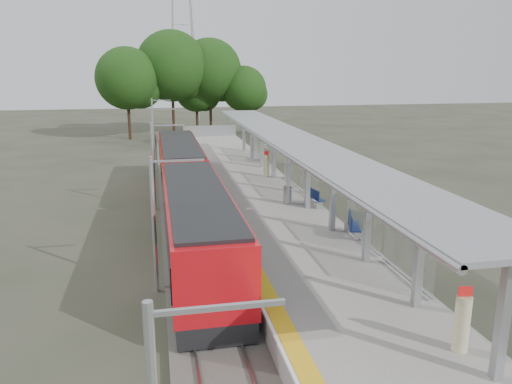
# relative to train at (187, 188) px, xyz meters

# --- Properties ---
(ground) EXTENTS (200.00, 200.00, 0.00)m
(ground) POSITION_rel_train_xyz_m (4.50, -15.69, -2.05)
(ground) COLOR #474438
(ground) RESTS_ON ground
(trackbed) EXTENTS (3.00, 70.00, 0.24)m
(trackbed) POSITION_rel_train_xyz_m (-0.00, 4.31, -1.93)
(trackbed) COLOR #59544C
(trackbed) RESTS_ON ground
(platform) EXTENTS (6.00, 50.00, 1.00)m
(platform) POSITION_rel_train_xyz_m (4.50, 4.31, -1.55)
(platform) COLOR gray
(platform) RESTS_ON ground
(tactile_strip) EXTENTS (0.60, 50.00, 0.02)m
(tactile_strip) POSITION_rel_train_xyz_m (1.95, 4.31, -1.04)
(tactile_strip) COLOR yellow
(tactile_strip) RESTS_ON platform
(end_fence) EXTENTS (6.00, 0.10, 1.20)m
(end_fence) POSITION_rel_train_xyz_m (4.50, 29.26, -0.45)
(end_fence) COLOR #9EA0A5
(end_fence) RESTS_ON platform
(train) EXTENTS (2.74, 27.60, 3.62)m
(train) POSITION_rel_train_xyz_m (0.00, 0.00, 0.00)
(train) COLOR black
(train) RESTS_ON ground
(canopy) EXTENTS (3.27, 38.00, 3.66)m
(canopy) POSITION_rel_train_xyz_m (6.11, 0.50, 2.15)
(canopy) COLOR #9EA0A5
(canopy) RESTS_ON platform
(pylon) EXTENTS (8.00, 4.00, 38.00)m
(pylon) POSITION_rel_train_xyz_m (3.50, 57.31, 16.95)
(pylon) COLOR #9EA0A5
(pylon) RESTS_ON ground
(tree_cluster) EXTENTS (21.41, 12.09, 13.19)m
(tree_cluster) POSITION_rel_train_xyz_m (2.34, 38.30, 5.69)
(tree_cluster) COLOR #382316
(tree_cluster) RESTS_ON ground
(catenary_masts) EXTENTS (2.08, 48.16, 5.40)m
(catenary_masts) POSITION_rel_train_xyz_m (-1.72, 3.31, 0.86)
(catenary_masts) COLOR #9EA0A5
(catenary_masts) RESTS_ON ground
(bench_near) EXTENTS (0.98, 1.71, 1.12)m
(bench_near) POSITION_rel_train_xyz_m (7.10, -6.75, -0.46)
(bench_near) COLOR navy
(bench_near) RESTS_ON platform
(bench_mid) EXTENTS (0.66, 1.49, 0.98)m
(bench_mid) POSITION_rel_train_xyz_m (7.05, -1.33, -0.54)
(bench_mid) COLOR navy
(bench_mid) RESTS_ON platform
(bench_far) EXTENTS (0.82, 1.55, 1.02)m
(bench_far) POSITION_rel_train_xyz_m (7.11, 12.59, -0.52)
(bench_far) COLOR navy
(bench_far) RESTS_ON platform
(info_pillar_near) EXTENTS (0.43, 0.43, 1.91)m
(info_pillar_near) POSITION_rel_train_xyz_m (6.37, -16.33, -0.23)
(info_pillar_near) COLOR beige
(info_pillar_near) RESTS_ON platform
(info_pillar_far) EXTENTS (0.42, 0.42, 1.84)m
(info_pillar_far) POSITION_rel_train_xyz_m (6.05, 6.75, -0.25)
(info_pillar_far) COLOR beige
(info_pillar_far) RESTS_ON platform
(litter_bin) EXTENTS (0.51, 0.51, 1.03)m
(litter_bin) POSITION_rel_train_xyz_m (5.69, -0.52, -0.54)
(litter_bin) COLOR #9EA0A5
(litter_bin) RESTS_ON platform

